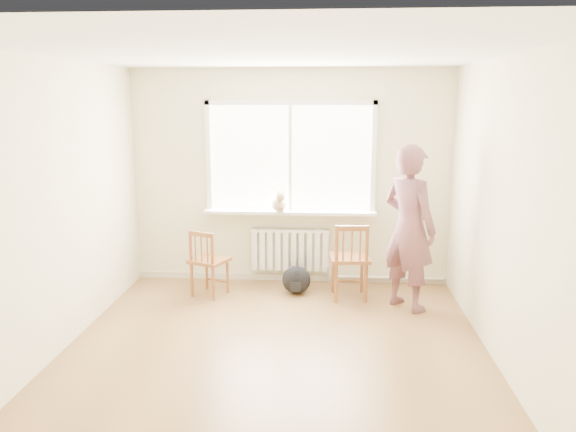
% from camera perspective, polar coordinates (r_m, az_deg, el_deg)
% --- Properties ---
extents(floor, '(4.50, 4.50, 0.00)m').
position_cam_1_polar(floor, '(5.31, -1.48, -14.17)').
color(floor, olive).
rests_on(floor, ground).
extents(ceiling, '(4.50, 4.50, 0.00)m').
position_cam_1_polar(ceiling, '(4.78, -1.65, 16.29)').
color(ceiling, white).
rests_on(ceiling, back_wall).
extents(back_wall, '(4.00, 0.01, 2.70)m').
position_cam_1_polar(back_wall, '(7.08, 0.26, 3.91)').
color(back_wall, beige).
rests_on(back_wall, ground).
extents(window, '(2.12, 0.05, 1.42)m').
position_cam_1_polar(window, '(7.02, 0.25, 6.41)').
color(window, white).
rests_on(window, back_wall).
extents(windowsill, '(2.15, 0.22, 0.04)m').
position_cam_1_polar(windowsill, '(7.04, 0.19, 0.40)').
color(windowsill, white).
rests_on(windowsill, back_wall).
extents(radiator, '(1.00, 0.12, 0.55)m').
position_cam_1_polar(radiator, '(7.17, 0.20, -3.41)').
color(radiator, white).
rests_on(radiator, back_wall).
extents(heating_pipe, '(1.40, 0.04, 0.04)m').
position_cam_1_polar(heating_pipe, '(7.33, 10.06, -6.19)').
color(heating_pipe, silver).
rests_on(heating_pipe, back_wall).
extents(baseboard, '(4.00, 0.03, 0.08)m').
position_cam_1_polar(baseboard, '(7.36, 0.24, -6.25)').
color(baseboard, beige).
rests_on(baseboard, ground).
extents(chair_left, '(0.52, 0.51, 0.81)m').
position_cam_1_polar(chair_left, '(6.76, -8.21, -4.74)').
color(chair_left, '#965E2B').
rests_on(chair_left, floor).
extents(chair_right, '(0.49, 0.47, 0.92)m').
position_cam_1_polar(chair_right, '(6.62, 6.33, -4.58)').
color(chair_right, '#965E2B').
rests_on(chair_right, floor).
extents(person, '(0.78, 0.80, 1.85)m').
position_cam_1_polar(person, '(6.34, 12.20, -1.20)').
color(person, '#C54158').
rests_on(person, floor).
extents(cat, '(0.25, 0.44, 0.30)m').
position_cam_1_polar(cat, '(6.94, -0.88, 1.41)').
color(cat, beige).
rests_on(cat, windowsill).
extents(backpack, '(0.41, 0.36, 0.35)m').
position_cam_1_polar(backpack, '(6.85, 0.85, -6.49)').
color(backpack, black).
rests_on(backpack, floor).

